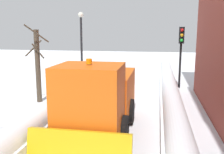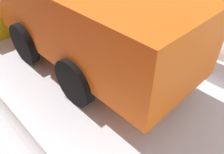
# 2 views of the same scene
# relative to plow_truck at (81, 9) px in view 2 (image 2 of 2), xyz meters

# --- Properties ---
(ground_plane) EXTENTS (80.00, 80.00, 0.00)m
(ground_plane) POSITION_rel_plow_truck_xyz_m (-0.41, 2.03, -1.48)
(ground_plane) COLOR white
(snowbank_right) EXTENTS (1.10, 36.00, 1.07)m
(snowbank_right) POSITION_rel_plow_truck_xyz_m (2.14, 2.03, -1.00)
(snowbank_right) COLOR white
(snowbank_right) RESTS_ON ground
(plow_truck) EXTENTS (3.20, 5.98, 3.12)m
(plow_truck) POSITION_rel_plow_truck_xyz_m (0.00, 0.00, 0.00)
(plow_truck) COLOR orange
(plow_truck) RESTS_ON ground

